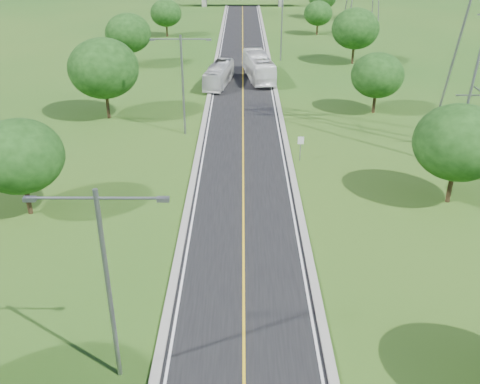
% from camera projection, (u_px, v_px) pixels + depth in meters
% --- Properties ---
extents(ground, '(260.00, 260.00, 0.00)m').
position_uv_depth(ground, '(243.00, 93.00, 68.70)').
color(ground, '#1F5217').
rests_on(ground, ground).
extents(road, '(8.00, 150.00, 0.06)m').
position_uv_depth(road, '(243.00, 80.00, 74.04)').
color(road, black).
rests_on(road, ground).
extents(curb_left, '(0.50, 150.00, 0.22)m').
position_uv_depth(curb_left, '(212.00, 80.00, 74.02)').
color(curb_left, gray).
rests_on(curb_left, ground).
extents(curb_right, '(0.50, 150.00, 0.22)m').
position_uv_depth(curb_right, '(273.00, 80.00, 73.99)').
color(curb_right, gray).
rests_on(curb_right, ground).
extents(speed_limit_sign, '(0.55, 0.09, 2.40)m').
position_uv_depth(speed_limit_sign, '(301.00, 145.00, 48.30)').
color(speed_limit_sign, slate).
rests_on(speed_limit_sign, ground).
extents(streetlight_near_left, '(5.90, 0.25, 10.00)m').
position_uv_depth(streetlight_near_left, '(106.00, 273.00, 23.18)').
color(streetlight_near_left, slate).
rests_on(streetlight_near_left, ground).
extents(streetlight_mid_left, '(5.90, 0.25, 10.00)m').
position_uv_depth(streetlight_mid_left, '(182.00, 77.00, 52.65)').
color(streetlight_mid_left, slate).
rests_on(streetlight_mid_left, ground).
extents(streetlight_far_right, '(5.90, 0.25, 10.00)m').
position_uv_depth(streetlight_far_right, '(282.00, 22.00, 82.07)').
color(streetlight_far_right, slate).
rests_on(streetlight_far_right, ground).
extents(tree_lb, '(6.30, 6.30, 7.33)m').
position_uv_depth(tree_lb, '(19.00, 156.00, 38.09)').
color(tree_lb, black).
rests_on(tree_lb, ground).
extents(tree_lc, '(7.56, 7.56, 8.79)m').
position_uv_depth(tree_lc, '(103.00, 68.00, 57.31)').
color(tree_lc, black).
rests_on(tree_lc, ground).
extents(tree_ld, '(6.72, 6.72, 7.82)m').
position_uv_depth(tree_ld, '(128.00, 33.00, 79.02)').
color(tree_ld, black).
rests_on(tree_ld, ground).
extents(tree_le, '(5.88, 5.88, 6.84)m').
position_uv_depth(tree_le, '(166.00, 13.00, 100.72)').
color(tree_le, black).
rests_on(tree_le, ground).
extents(tree_rb, '(6.72, 6.72, 7.82)m').
position_uv_depth(tree_rb, '(459.00, 143.00, 39.63)').
color(tree_rb, black).
rests_on(tree_rb, ground).
extents(tree_rc, '(5.88, 5.88, 6.84)m').
position_uv_depth(tree_rc, '(377.00, 75.00, 59.55)').
color(tree_rc, black).
rests_on(tree_rc, ground).
extents(tree_rd, '(7.14, 7.14, 8.30)m').
position_uv_depth(tree_rd, '(355.00, 29.00, 80.55)').
color(tree_rd, black).
rests_on(tree_rd, ground).
extents(tree_re, '(5.46, 5.46, 6.35)m').
position_uv_depth(tree_re, '(318.00, 13.00, 102.55)').
color(tree_re, black).
rests_on(tree_re, ground).
extents(bus_outbound, '(4.43, 12.41, 3.38)m').
position_uv_depth(bus_outbound, '(259.00, 67.00, 73.86)').
color(bus_outbound, white).
rests_on(bus_outbound, road).
extents(bus_inbound, '(3.91, 10.27, 2.79)m').
position_uv_depth(bus_inbound, '(219.00, 75.00, 71.11)').
color(bus_inbound, silver).
rests_on(bus_inbound, road).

